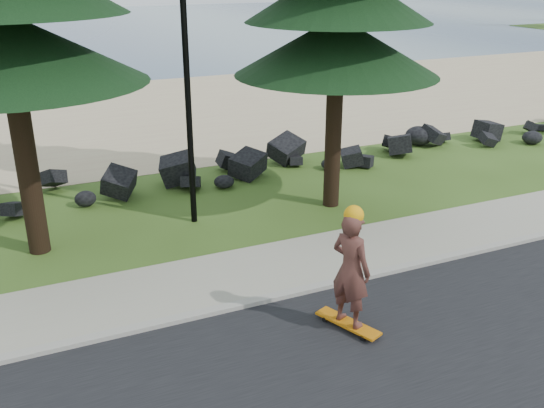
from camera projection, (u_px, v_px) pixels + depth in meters
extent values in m
plane|color=#324B17|center=(243.00, 281.00, 11.77)|extent=(160.00, 160.00, 0.00)
cube|color=gray|center=(261.00, 300.00, 10.99)|extent=(160.00, 0.20, 0.10)
cube|color=gray|center=(240.00, 274.00, 11.92)|extent=(160.00, 2.00, 0.08)
cube|color=tan|center=(110.00, 118.00, 24.07)|extent=(160.00, 15.00, 0.01)
cube|color=#384E6B|center=(38.00, 30.00, 55.02)|extent=(160.00, 58.00, 0.01)
cylinder|color=black|center=(185.00, 50.00, 13.00)|extent=(0.14, 0.14, 8.00)
cube|color=#B9660A|center=(348.00, 323.00, 10.18)|extent=(0.72, 1.22, 0.04)
imported|color=#522B25|center=(351.00, 270.00, 9.80)|extent=(0.71, 0.85, 1.99)
sphere|color=orange|center=(354.00, 215.00, 9.44)|extent=(0.32, 0.32, 0.32)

